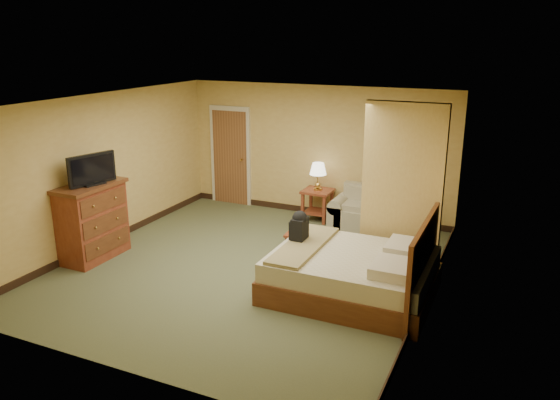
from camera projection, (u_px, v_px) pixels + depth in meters
The scene contains 17 objects.
floor at pixel (248, 268), 8.59m from camera, with size 6.00×6.00×0.00m, color #4F5537.
ceiling at pixel (245, 101), 7.83m from camera, with size 6.00×6.00×0.00m, color white.
back_wall at pixel (317, 151), 10.82m from camera, with size 5.50×0.02×2.60m, color tan.
left_wall at pixel (104, 170), 9.30m from camera, with size 0.02×6.00×2.60m, color tan.
right_wall at pixel (432, 212), 7.12m from camera, with size 0.02×6.00×2.60m, color tan.
partition at pixel (402, 189), 8.16m from camera, with size 1.20×0.15×2.60m, color tan.
door at pixel (231, 156), 11.64m from camera, with size 0.94×0.16×2.10m.
baseboard at pixel (315, 211), 11.17m from camera, with size 5.50×0.02×0.12m, color black.
loveseat at pixel (373, 216), 10.23m from camera, with size 1.58×0.74×0.80m.
side_table at pixel (317, 200), 10.71m from camera, with size 0.56×0.56×0.61m.
table_lamp at pixel (318, 170), 10.53m from camera, with size 0.33×0.33×0.54m.
coffee_table at pixel (308, 238), 9.01m from camera, with size 0.68×0.68×0.41m.
wall_picture at pixel (382, 142), 10.19m from camera, with size 0.69×0.04×0.54m.
dresser at pixel (92, 221), 8.81m from camera, with size 0.62×1.17×1.25m.
tv at pixel (92, 170), 8.52m from camera, with size 0.29×0.80×0.50m.
bed at pixel (356, 273), 7.59m from camera, with size 2.22×1.89×1.22m.
backpack at pixel (300, 226), 7.94m from camera, with size 0.22×0.28×0.48m.
Camera 1 is at (3.74, -6.99, 3.51)m, focal length 35.00 mm.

